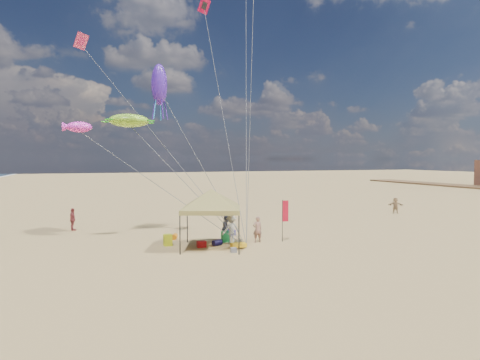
{
  "coord_description": "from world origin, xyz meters",
  "views": [
    {
      "loc": [
        -9.23,
        -22.17,
        5.4
      ],
      "look_at": [
        0.0,
        3.0,
        4.0
      ],
      "focal_mm": 30.22,
      "sensor_mm": 36.0,
      "label": 1
    }
  ],
  "objects": [
    {
      "name": "ground",
      "position": [
        0.0,
        0.0,
        0.0
      ],
      "size": [
        280.0,
        280.0,
        0.0
      ],
      "primitive_type": "plane",
      "color": "tan",
      "rests_on": "ground"
    },
    {
      "name": "canopy_tent",
      "position": [
        -2.52,
        1.15,
        3.45
      ],
      "size": [
        6.33,
        6.33,
        4.15
      ],
      "color": "black",
      "rests_on": "ground"
    },
    {
      "name": "feather_flag",
      "position": [
        2.51,
        1.39,
        1.85
      ],
      "size": [
        0.42,
        0.09,
        2.75
      ],
      "color": "black",
      "rests_on": "ground"
    },
    {
      "name": "cooler_red",
      "position": [
        -3.04,
        1.56,
        0.19
      ],
      "size": [
        0.54,
        0.38,
        0.38
      ],
      "primitive_type": "cube",
      "color": "#B50E10",
      "rests_on": "ground"
    },
    {
      "name": "cooler_blue",
      "position": [
        -0.06,
        4.68,
        0.19
      ],
      "size": [
        0.54,
        0.38,
        0.38
      ],
      "primitive_type": "cube",
      "color": "#1A139D",
      "rests_on": "ground"
    },
    {
      "name": "bag_navy",
      "position": [
        -1.99,
        1.69,
        0.18
      ],
      "size": [
        0.69,
        0.54,
        0.36
      ],
      "primitive_type": "cylinder",
      "rotation": [
        0.0,
        1.57,
        0.35
      ],
      "color": "black",
      "rests_on": "ground"
    },
    {
      "name": "bag_orange",
      "position": [
        -4.11,
        4.59,
        0.18
      ],
      "size": [
        0.54,
        0.69,
        0.36
      ],
      "primitive_type": "cylinder",
      "rotation": [
        0.0,
        1.57,
        1.22
      ],
      "color": "#CE6E0B",
      "rests_on": "ground"
    },
    {
      "name": "chair_green",
      "position": [
        -1.13,
        2.63,
        0.35
      ],
      "size": [
        0.5,
        0.5,
        0.7
      ],
      "primitive_type": "cube",
      "color": "green",
      "rests_on": "ground"
    },
    {
      "name": "chair_yellow",
      "position": [
        -4.89,
        2.77,
        0.35
      ],
      "size": [
        0.5,
        0.5,
        0.7
      ],
      "primitive_type": "cube",
      "color": "#B4C515",
      "rests_on": "ground"
    },
    {
      "name": "crate_grey",
      "position": [
        -1.66,
        -0.4,
        0.14
      ],
      "size": [
        0.34,
        0.3,
        0.28
      ],
      "primitive_type": "cube",
      "color": "slate",
      "rests_on": "ground"
    },
    {
      "name": "beach_cart",
      "position": [
        -1.01,
        0.53,
        0.2
      ],
      "size": [
        0.9,
        0.5,
        0.24
      ],
      "primitive_type": "cube",
      "color": "yellow",
      "rests_on": "ground"
    },
    {
      "name": "person_near_a",
      "position": [
        0.75,
        1.77,
        0.84
      ],
      "size": [
        0.65,
        0.45,
        1.69
      ],
      "primitive_type": "imported",
      "rotation": [
        0.0,
        0.0,
        3.06
      ],
      "color": "#A06E5B",
      "rests_on": "ground"
    },
    {
      "name": "person_near_b",
      "position": [
        -0.89,
        3.12,
        0.83
      ],
      "size": [
        1.01,
        0.94,
        1.66
      ],
      "primitive_type": "imported",
      "rotation": [
        0.0,
        0.0,
        0.51
      ],
      "color": "#323444",
      "rests_on": "ground"
    },
    {
      "name": "person_near_c",
      "position": [
        -0.97,
        2.01,
        0.93
      ],
      "size": [
        1.29,
        0.86,
        1.85
      ],
      "primitive_type": "imported",
      "rotation": [
        0.0,
        0.0,
        3.29
      ],
      "color": "beige",
      "rests_on": "ground"
    },
    {
      "name": "person_far_a",
      "position": [
        -10.68,
        10.46,
        0.86
      ],
      "size": [
        0.72,
        1.08,
        1.71
      ],
      "primitive_type": "imported",
      "rotation": [
        0.0,
        0.0,
        1.91
      ],
      "color": "#A74043",
      "rests_on": "ground"
    },
    {
      "name": "person_far_c",
      "position": [
        19.0,
        9.92,
        0.8
      ],
      "size": [
        1.51,
        1.19,
        1.6
      ],
      "primitive_type": "imported",
      "rotation": [
        0.0,
        0.0,
        5.73
      ],
      "color": "tan",
      "rests_on": "ground"
    },
    {
      "name": "turtle_kite",
      "position": [
        -6.76,
        7.16,
        8.08
      ],
      "size": [
        3.08,
        2.61,
        0.93
      ],
      "primitive_type": "ellipsoid",
      "rotation": [
        0.0,
        0.0,
        0.15
      ],
      "color": "#91D62C",
      "rests_on": "ground"
    },
    {
      "name": "fish_kite",
      "position": [
        -9.95,
        5.4,
        7.42
      ],
      "size": [
        1.61,
        0.91,
        0.69
      ],
      "primitive_type": "ellipsoid",
      "rotation": [
        0.0,
        0.0,
        -0.09
      ],
      "color": "#F334CD",
      "rests_on": "ground"
    },
    {
      "name": "squid_kite",
      "position": [
        -5.04,
        4.54,
        10.23
      ],
      "size": [
        1.1,
        1.1,
        2.67
      ],
      "primitive_type": "ellipsoid",
      "rotation": [
        0.0,
        0.0,
        0.07
      ],
      "color": "#4B20A9",
      "rests_on": "ground"
    },
    {
      "name": "stunt_kite_pink",
      "position": [
        -9.87,
        12.78,
        14.76
      ],
      "size": [
        1.23,
        1.31,
        1.14
      ],
      "primitive_type": "cube",
      "rotation": [
        0.44,
        0.0,
        0.87
      ],
      "color": "#DD2F58",
      "rests_on": "ground"
    },
    {
      "name": "stunt_kite_red",
      "position": [
        -0.97,
        8.29,
        17.08
      ],
      "size": [
        1.15,
        1.01,
        0.98
      ],
      "primitive_type": "cube",
      "rotation": [
        0.44,
        0.0,
        0.62
      ],
      "color": "#BD0835",
      "rests_on": "ground"
    }
  ]
}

